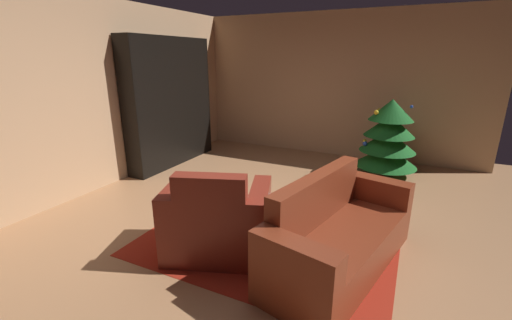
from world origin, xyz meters
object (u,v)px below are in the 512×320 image
Objects in this scene: couch_red at (338,237)px; book_stack_on_table at (269,203)px; armchair_red at (218,223)px; decorated_tree at (388,138)px; coffee_table at (269,209)px; bottle_on_table at (282,203)px; bookshelf_unit at (176,103)px.

couch_red is 0.76m from book_stack_on_table.
book_stack_on_table is (0.39, 0.38, 0.14)m from armchair_red.
decorated_tree is (1.29, 3.25, 0.31)m from armchair_red.
coffee_table is 2.70× the size of bottle_on_table.
armchair_red is 3.51m from decorated_tree.
decorated_tree is (0.90, 2.86, 0.17)m from book_stack_on_table.
coffee_table is at bearing -35.60° from bookshelf_unit.
bookshelf_unit is at bearing 144.40° from coffee_table.
book_stack_on_table is at bearing 157.82° from bottle_on_table.
bookshelf_unit is 1.77× the size of decorated_tree.
bookshelf_unit is at bearing 134.90° from armchair_red.
armchair_red is (2.34, -2.35, -0.77)m from bookshelf_unit.
bookshelf_unit is at bearing 144.97° from bottle_on_table.
armchair_red is at bearing -135.36° from book_stack_on_table.
bottle_on_table is (0.57, 0.31, 0.20)m from armchair_red.
bookshelf_unit reaches higher than couch_red.
decorated_tree is at bearing 86.82° from couch_red.
bookshelf_unit is 3.41m from armchair_red.
coffee_table is 0.08m from book_stack_on_table.
bookshelf_unit is 8.79× the size of bottle_on_table.
couch_red is at bearing -30.43° from bookshelf_unit.
couch_red is 2.86× the size of coffee_table.
coffee_table is 0.54× the size of decorated_tree.
decorated_tree is (3.64, 0.89, -0.46)m from bookshelf_unit.
bookshelf_unit is at bearing 149.57° from couch_red.
bottle_on_table is at bearing 28.98° from armchair_red.
armchair_red is 5.49× the size of book_stack_on_table.
couch_red is 1.55× the size of decorated_tree.
couch_red is at bearing 15.41° from armchair_red.
couch_red is 7.73× the size of bottle_on_table.
armchair_red is 0.61× the size of couch_red.
armchair_red is 0.68m from bottle_on_table.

